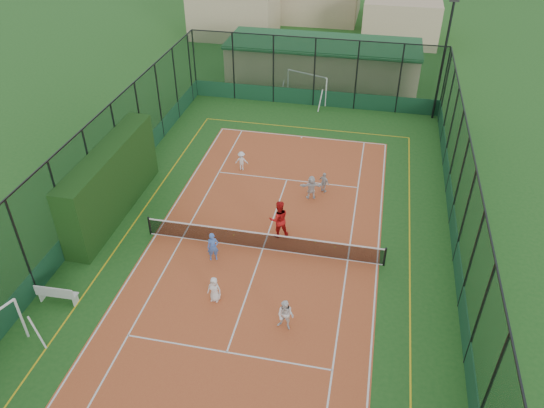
% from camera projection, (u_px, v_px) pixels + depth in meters
% --- Properties ---
extents(ground, '(300.00, 300.00, 0.00)m').
position_uv_depth(ground, '(263.00, 249.00, 25.71)').
color(ground, '#1F541D').
rests_on(ground, ground).
extents(court_slab, '(11.17, 23.97, 0.01)m').
position_uv_depth(court_slab, '(263.00, 249.00, 25.70)').
color(court_slab, '#AF4526').
rests_on(court_slab, ground).
extents(tennis_net, '(11.67, 0.12, 1.06)m').
position_uv_depth(tennis_net, '(263.00, 240.00, 25.40)').
color(tennis_net, black).
rests_on(tennis_net, ground).
extents(perimeter_fence, '(18.12, 34.12, 5.00)m').
position_uv_depth(perimeter_fence, '(262.00, 207.00, 24.27)').
color(perimeter_fence, black).
rests_on(perimeter_fence, ground).
extents(floodlight_ne, '(0.60, 0.26, 8.25)m').
position_uv_depth(floodlight_ne, '(443.00, 61.00, 35.21)').
color(floodlight_ne, black).
rests_on(floodlight_ne, ground).
extents(clubhouse, '(15.20, 7.20, 3.15)m').
position_uv_depth(clubhouse, '(323.00, 61.00, 42.44)').
color(clubhouse, tan).
rests_on(clubhouse, ground).
extents(hedge_left, '(1.28, 8.51, 3.72)m').
position_uv_depth(hedge_left, '(111.00, 182.00, 27.21)').
color(hedge_left, black).
rests_on(hedge_left, ground).
extents(white_bench, '(1.77, 0.54, 0.99)m').
position_uv_depth(white_bench, '(57.00, 293.00, 22.55)').
color(white_bench, white).
rests_on(white_bench, ground).
extents(futsal_goal_far, '(3.46, 2.06, 2.15)m').
position_uv_depth(futsal_goal_far, '(307.00, 88.00, 39.28)').
color(futsal_goal_far, white).
rests_on(futsal_goal_far, ground).
extents(child_near_left, '(0.63, 0.43, 1.24)m').
position_uv_depth(child_near_left, '(214.00, 289.00, 22.53)').
color(child_near_left, white).
rests_on(child_near_left, court_slab).
extents(child_near_mid, '(0.63, 0.52, 1.47)m').
position_uv_depth(child_near_mid, '(213.00, 247.00, 24.67)').
color(child_near_mid, '#4974D0').
rests_on(child_near_mid, court_slab).
extents(child_near_right, '(0.80, 0.68, 1.45)m').
position_uv_depth(child_near_right, '(286.00, 315.00, 21.18)').
color(child_near_right, white).
rests_on(child_near_right, court_slab).
extents(child_far_left, '(0.81, 0.53, 1.19)m').
position_uv_depth(child_far_left, '(242.00, 161.00, 31.44)').
color(child_far_left, white).
rests_on(child_far_left, court_slab).
extents(child_far_right, '(0.76, 0.65, 1.22)m').
position_uv_depth(child_far_right, '(324.00, 183.00, 29.44)').
color(child_far_right, silver).
rests_on(child_far_right, court_slab).
extents(child_far_back, '(1.34, 0.69, 1.38)m').
position_uv_depth(child_far_back, '(311.00, 187.00, 28.91)').
color(child_far_back, silver).
rests_on(child_far_back, court_slab).
extents(coach, '(1.20, 1.09, 2.01)m').
position_uv_depth(coach, '(279.00, 219.00, 25.99)').
color(coach, red).
rests_on(coach, court_slab).
extents(tennis_balls, '(5.13, 0.35, 0.07)m').
position_uv_depth(tennis_balls, '(294.00, 241.00, 26.12)').
color(tennis_balls, '#CCE033').
rests_on(tennis_balls, court_slab).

